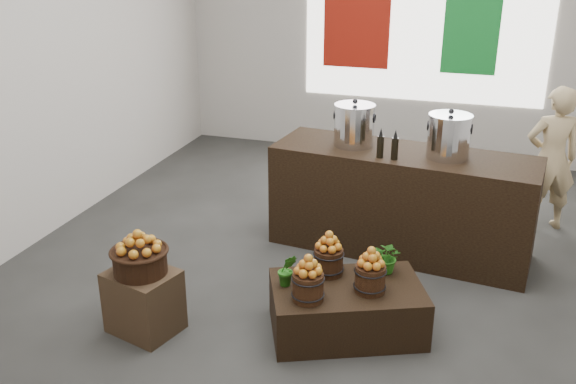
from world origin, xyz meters
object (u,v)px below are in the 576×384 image
(counter, at_px, (401,202))
(stock_pot_left, at_px, (354,126))
(display_table, at_px, (347,309))
(wicker_basket, at_px, (140,262))
(stock_pot_center, at_px, (449,137))
(crate, at_px, (144,301))
(shopper, at_px, (551,159))

(counter, height_order, stock_pot_left, stock_pot_left)
(display_table, relative_size, stock_pot_left, 3.02)
(wicker_basket, relative_size, stock_pot_center, 1.06)
(crate, relative_size, wicker_basket, 1.25)
(stock_pot_center, bearing_deg, wicker_basket, -136.47)
(wicker_basket, bearing_deg, stock_pot_center, 43.53)
(counter, bearing_deg, display_table, -89.96)
(counter, relative_size, stock_pot_center, 6.47)
(crate, bearing_deg, shopper, 44.52)
(display_table, distance_m, shopper, 3.03)
(stock_pot_left, relative_size, stock_pot_center, 1.00)
(counter, relative_size, shopper, 1.62)
(display_table, relative_size, shopper, 0.76)
(counter, bearing_deg, crate, -123.44)
(wicker_basket, bearing_deg, display_table, 17.10)
(display_table, xyz_separation_m, shopper, (1.55, 2.54, 0.56))
(wicker_basket, height_order, stock_pot_left, stock_pot_left)
(stock_pot_left, height_order, stock_pot_center, same)
(crate, xyz_separation_m, display_table, (1.51, 0.46, -0.05))
(shopper, bearing_deg, stock_pot_left, 8.76)
(counter, distance_m, stock_pot_left, 0.86)
(wicker_basket, height_order, stock_pot_center, stock_pot_center)
(crate, bearing_deg, counter, 50.12)
(counter, distance_m, shopper, 1.71)
(counter, xyz_separation_m, stock_pot_center, (0.39, -0.04, 0.70))
(display_table, height_order, counter, counter)
(wicker_basket, distance_m, stock_pot_center, 2.92)
(wicker_basket, bearing_deg, crate, 0.00)
(wicker_basket, xyz_separation_m, stock_pot_left, (1.18, 2.07, 0.60))
(crate, relative_size, shopper, 0.33)
(stock_pot_left, height_order, shopper, shopper)
(wicker_basket, height_order, shopper, shopper)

